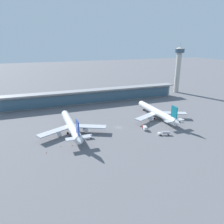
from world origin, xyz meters
TOP-DOWN VIEW (x-y plane):
  - ground_plane at (0.00, 0.00)m, footprint 1200.00×1200.00m
  - airliner_left_stand at (-37.58, 3.06)m, footprint 51.99×67.42m
  - airliner_centre_stand at (40.49, 8.21)m, footprint 51.99×67.42m
  - service_truck_near_nose_red at (51.64, -7.59)m, footprint 6.87×3.49m
  - service_truck_under_wing_yellow at (-29.40, -11.02)m, footprint 8.73×2.95m
  - service_truck_mid_apron_red at (17.50, -11.51)m, footprint 3.87×7.63m
  - service_truck_by_tail_white at (26.22, -25.38)m, footprint 8.88×4.73m
  - terminal_building at (0.00, 78.54)m, footprint 203.14×12.80m
  - control_tower at (120.55, 89.39)m, footprint 12.00×12.00m
  - safety_cone_alpha at (-48.50, -17.08)m, footprint 0.62×0.62m
  - safety_cone_bravo at (-58.15, -22.81)m, footprint 0.62×0.62m
  - safety_cone_charlie at (-41.04, -18.76)m, footprint 0.62×0.62m

SIDE VIEW (x-z plane):
  - ground_plane at x=0.00m, z-range 0.00..0.00m
  - safety_cone_alpha at x=-48.50m, z-range -0.03..0.67m
  - safety_cone_bravo at x=-58.15m, z-range -0.03..0.67m
  - safety_cone_charlie at x=-41.04m, z-range -0.03..0.67m
  - service_truck_near_nose_red at x=51.64m, z-range -0.54..2.16m
  - service_truck_mid_apron_red at x=17.50m, z-range 0.14..3.24m
  - service_truck_under_wing_yellow at x=-29.40m, z-range 0.23..3.18m
  - service_truck_by_tail_white at x=26.22m, z-range 0.23..3.18m
  - airliner_left_stand at x=-37.58m, z-range -3.33..14.66m
  - airliner_centre_stand at x=40.49m, z-range -3.33..14.66m
  - terminal_building at x=0.00m, z-range 0.27..15.47m
  - control_tower at x=120.55m, z-range 3.02..67.38m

